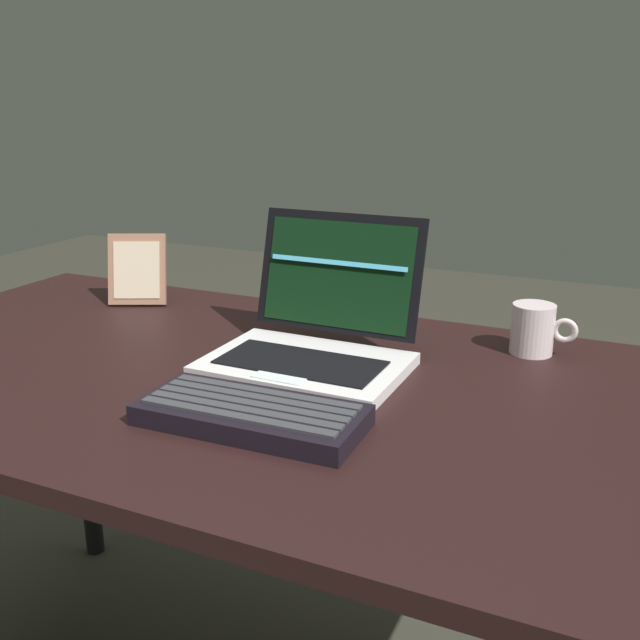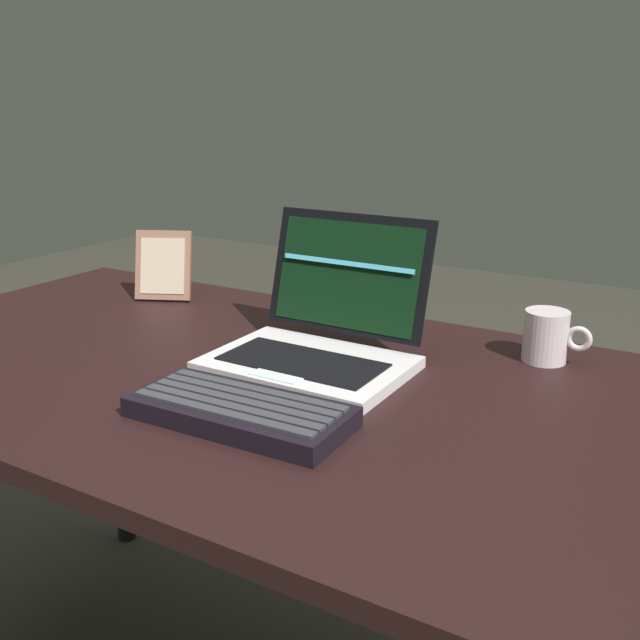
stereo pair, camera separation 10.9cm
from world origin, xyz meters
name	(u,v)px [view 1 (the left image)]	position (x,y,z in m)	size (l,w,h in m)	color
desk	(249,415)	(0.00, 0.00, 0.68)	(1.52, 0.80, 0.76)	black
laptop_front	(315,337)	(0.08, 0.08, 0.80)	(0.32, 0.28, 0.23)	silver
external_keyboard	(251,414)	(0.10, -0.16, 0.77)	(0.31, 0.14, 0.03)	black
photo_frame	(137,270)	(-0.41, 0.25, 0.83)	(0.13, 0.10, 0.15)	#90634C
coffee_mug	(534,329)	(0.40, 0.28, 0.80)	(0.11, 0.07, 0.09)	silver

